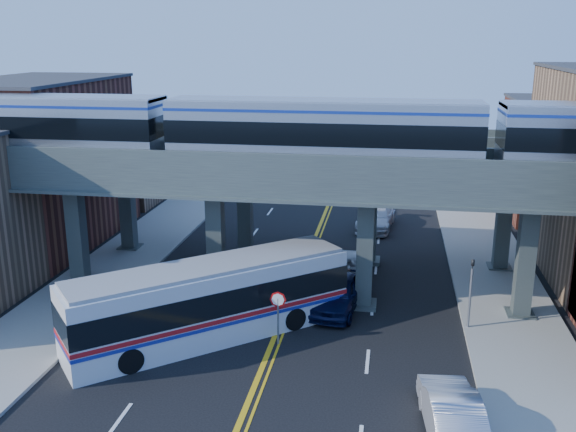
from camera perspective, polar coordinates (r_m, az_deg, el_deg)
The scene contains 17 objects.
ground at distance 28.02m, azimuth -2.61°, elevation -14.01°, with size 120.00×120.00×0.00m, color black.
sidewalk_west at distance 40.12m, azimuth -15.93°, elevation -5.05°, with size 5.00×70.00×0.16m, color gray.
sidewalk_east at distance 37.05m, azimuth 18.60°, elevation -7.04°, with size 5.00×70.00×0.16m, color gray.
building_west_b at distance 47.05m, azimuth -21.13°, elevation 4.38°, with size 8.00×14.00×11.00m, color brown.
building_west_c at distance 58.69m, azimuth -14.68°, elevation 5.50°, with size 8.00×10.00×8.00m, color #9D7251.
building_east_c at distance 55.25m, azimuth 23.21°, elevation 4.65°, with size 8.00×10.00×9.00m, color brown.
elevated_viaduct_near at distance 33.05m, azimuth 0.09°, elevation 2.74°, with size 52.00×3.60×7.40m.
elevated_viaduct_far at distance 39.83m, azimuth 1.71°, elevation 4.97°, with size 52.00×3.60×7.40m.
transit_train at distance 32.31m, azimuth 3.11°, elevation 7.53°, with size 48.09×3.02×3.52m.
stop_sign at distance 29.81m, azimuth -0.89°, elevation -8.30°, with size 0.76×0.09×2.63m.
traffic_signal at distance 32.22m, azimuth 15.96°, elevation -6.00°, with size 0.15×0.18×4.10m.
transit_bus at distance 30.71m, azimuth -6.94°, elevation -7.56°, with size 12.42×11.14×3.53m.
car_lane_a at distance 33.89m, azimuth 4.47°, elevation -6.83°, with size 2.18×5.41×1.84m, color black.
car_lane_b at distance 35.54m, azimuth 4.29°, elevation -6.03°, with size 1.58×4.53×1.49m, color #2A2B2D.
car_lane_c at distance 37.62m, azimuth 5.29°, elevation -4.77°, with size 2.56×5.56×1.54m, color silver.
car_lane_d at distance 48.42m, azimuth 7.85°, elevation -0.04°, with size 2.44×6.00×1.74m, color silver.
car_parked_curb at distance 24.79m, azimuth 14.34°, elevation -16.52°, with size 1.83×5.24×1.73m, color #ADACB1.
Camera 1 is at (5.16, -23.79, 13.88)m, focal length 40.00 mm.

